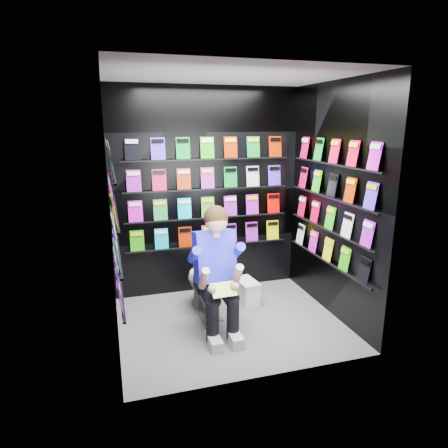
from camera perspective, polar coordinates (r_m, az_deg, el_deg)
name	(u,v)px	position (r m, az deg, el deg)	size (l,w,h in m)	color
floor	(230,323)	(4.56, 0.90, -13.95)	(2.40, 2.40, 0.00)	slate
ceiling	(231,75)	(4.04, 1.06, 20.55)	(2.40, 2.40, 0.00)	white
wall_back	(207,193)	(5.06, -2.43, 4.50)	(2.40, 0.04, 2.60)	black
wall_front	(268,234)	(3.20, 6.35, -1.39)	(2.40, 0.04, 2.60)	black
wall_left	(110,216)	(3.93, -15.97, 1.10)	(0.04, 2.00, 2.60)	black
wall_right	(334,202)	(4.61, 15.39, 3.03)	(0.04, 2.00, 2.60)	black
comics_back	(208,193)	(5.03, -2.35, 4.50)	(2.10, 0.06, 1.37)	#C50738
comics_left	(113,215)	(3.93, -15.54, 1.20)	(0.06, 1.70, 1.37)	#C50738
comics_right	(331,202)	(4.59, 15.07, 3.08)	(0.06, 1.70, 1.37)	#C50738
toilet	(206,282)	(4.67, -2.63, -8.28)	(0.42, 0.75, 0.73)	white
longbox	(246,293)	(4.98, 3.22, -9.75)	(0.19, 0.35, 0.27)	silver
longbox_lid	(247,281)	(4.92, 3.25, -8.20)	(0.21, 0.37, 0.03)	silver
reader	(214,257)	(4.17, -1.44, -4.78)	(0.56, 0.81, 1.50)	#2E29E8
held_comic	(223,290)	(3.94, -0.07, -9.35)	(0.25, 0.01, 0.17)	green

